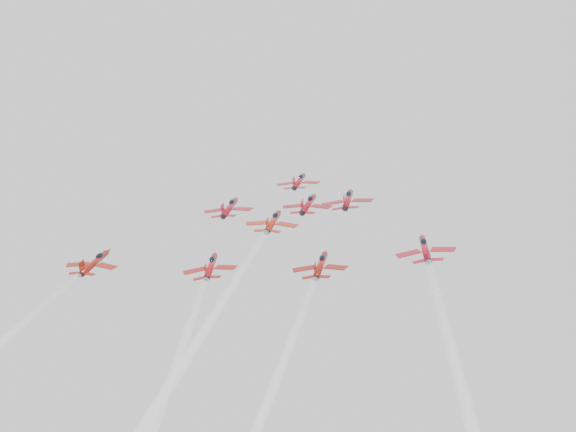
# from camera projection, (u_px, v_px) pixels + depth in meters

# --- Properties ---
(jet_lead) EXTENTS (9.88, 12.19, 9.20)m
(jet_lead) POSITION_uv_depth(u_px,v_px,m) (299.00, 181.00, 143.08)
(jet_lead) COLOR #A70F1F
(jet_row2_left) EXTENTS (10.23, 12.62, 9.53)m
(jet_row2_left) POSITION_uv_depth(u_px,v_px,m) (230.00, 207.00, 129.73)
(jet_row2_left) COLOR maroon
(jet_row2_center) EXTENTS (9.93, 12.25, 9.25)m
(jet_row2_center) POSITION_uv_depth(u_px,v_px,m) (308.00, 204.00, 125.54)
(jet_row2_center) COLOR maroon
(jet_row2_right) EXTENTS (10.30, 12.71, 9.59)m
(jet_row2_right) POSITION_uv_depth(u_px,v_px,m) (348.00, 199.00, 125.39)
(jet_row2_right) COLOR maroon
(jet_center) EXTENTS (9.88, 87.35, 64.77)m
(jet_center) POSITION_uv_depth(u_px,v_px,m) (197.00, 359.00, 72.90)
(jet_center) COLOR #AF2210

